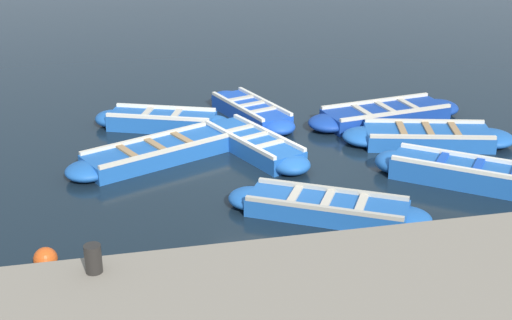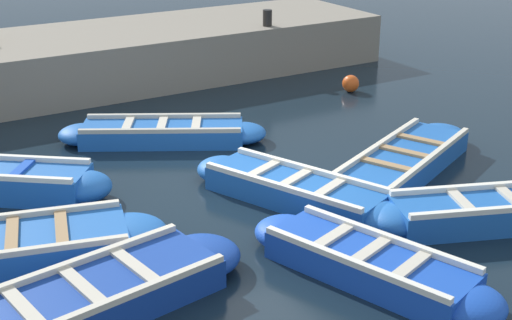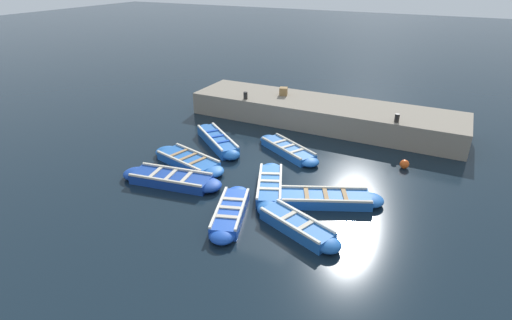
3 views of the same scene
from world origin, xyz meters
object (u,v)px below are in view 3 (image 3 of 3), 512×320
at_px(boat_outer_left, 188,161).
at_px(bollard_north, 245,95).
at_px(boat_near_quay, 217,141).
at_px(boat_outer_right, 288,150).
at_px(boat_inner_gap, 270,185).
at_px(boat_end_of_row, 297,226).
at_px(boat_alongside, 325,199).
at_px(bollard_mid_north, 397,118).
at_px(boat_drifting, 231,212).
at_px(buoy_orange_near, 404,164).
at_px(boat_broadside, 171,179).
at_px(wooden_crate, 283,91).

height_order(boat_outer_left, bollard_north, bollard_north).
bearing_deg(boat_near_quay, boat_outer_right, 100.88).
relative_size(boat_near_quay, bollard_north, 9.85).
xyz_separation_m(boat_inner_gap, boat_end_of_row, (1.81, 1.69, 0.01)).
distance_m(boat_alongside, bollard_mid_north, 6.02).
xyz_separation_m(boat_alongside, bollard_north, (-5.80, -6.00, 1.09)).
xyz_separation_m(boat_alongside, boat_outer_right, (-3.04, -2.57, -0.01)).
bearing_deg(bollard_north, boat_end_of_row, 36.84).
height_order(boat_near_quay, bollard_north, bollard_north).
bearing_deg(bollard_north, boat_near_quay, 6.61).
height_order(boat_near_quay, bollard_mid_north, bollard_mid_north).
bearing_deg(boat_outer_left, boat_drifting, 53.73).
bearing_deg(boat_end_of_row, boat_inner_gap, -136.94).
bearing_deg(boat_alongside, boat_inner_gap, -89.40).
bearing_deg(boat_outer_right, boat_near_quay, -79.12).
xyz_separation_m(boat_near_quay, bollard_north, (-3.35, -0.39, 1.05)).
height_order(boat_alongside, buoy_orange_near, boat_alongside).
xyz_separation_m(boat_outer_right, boat_broadside, (4.21, -2.72, 0.01)).
xyz_separation_m(boat_outer_left, wooden_crate, (-6.91, 1.04, 1.11)).
xyz_separation_m(boat_near_quay, bollard_mid_north, (-3.35, 6.79, 1.05)).
relative_size(boat_alongside, boat_outer_right, 1.12).
height_order(boat_outer_left, boat_drifting, boat_drifting).
relative_size(boat_drifting, bollard_mid_north, 9.10).
bearing_deg(boat_end_of_row, boat_outer_right, -154.84).
bearing_deg(boat_broadside, bollard_north, -174.22).
relative_size(boat_inner_gap, wooden_crate, 8.56).
xyz_separation_m(boat_alongside, bollard_mid_north, (-5.80, 1.17, 1.09)).
bearing_deg(boat_inner_gap, wooden_crate, -160.16).
distance_m(boat_broadside, buoy_orange_near, 8.75).
bearing_deg(boat_near_quay, boat_end_of_row, 51.21).
bearing_deg(bollard_north, boat_broadside, 5.78).
height_order(boat_outer_right, boat_broadside, boat_broadside).
bearing_deg(boat_broadside, boat_end_of_row, 82.59).
distance_m(bollard_north, bollard_mid_north, 7.17).
height_order(boat_outer_right, bollard_mid_north, bollard_mid_north).
xyz_separation_m(bollard_mid_north, buoy_orange_near, (2.03, 0.76, -1.08)).
relative_size(boat_near_quay, wooden_crate, 8.92).
bearing_deg(bollard_mid_north, boat_near_quay, -63.75).
bearing_deg(boat_broadside, boat_outer_left, -167.29).
bearing_deg(boat_broadside, wooden_crate, 175.25).
relative_size(boat_inner_gap, boat_end_of_row, 1.06).
distance_m(boat_near_quay, boat_outer_right, 3.10).
distance_m(boat_alongside, buoy_orange_near, 4.24).
bearing_deg(bollard_mid_north, bollard_north, -90.00).
height_order(boat_outer_right, bollard_north, bollard_north).
bearing_deg(boat_near_quay, bollard_mid_north, 116.25).
bearing_deg(boat_outer_left, bollard_mid_north, 128.77).
xyz_separation_m(boat_near_quay, boat_broadside, (3.63, 0.32, -0.03)).
xyz_separation_m(boat_alongside, wooden_crate, (-7.24, -4.59, 1.11)).
bearing_deg(boat_outer_right, boat_end_of_row, 25.16).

